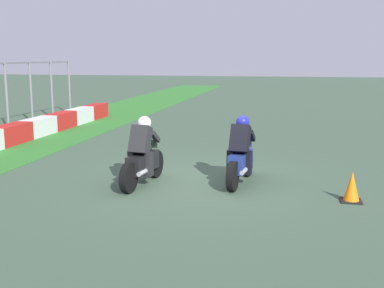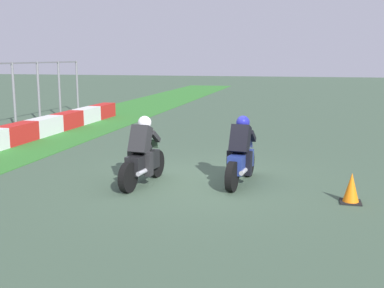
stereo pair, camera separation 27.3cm
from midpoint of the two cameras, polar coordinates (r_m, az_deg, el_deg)
ground_plane at (r=10.91m, az=-0.25°, el=-4.46°), size 120.00×120.00×0.00m
rider_lane_a at (r=10.66m, az=5.09°, el=-1.41°), size 2.04×0.58×1.51m
rider_lane_b at (r=10.57m, az=-6.62°, el=-1.54°), size 2.04×0.58×1.51m
traffic_cone at (r=9.80m, az=17.70°, el=-4.98°), size 0.40×0.40×0.60m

